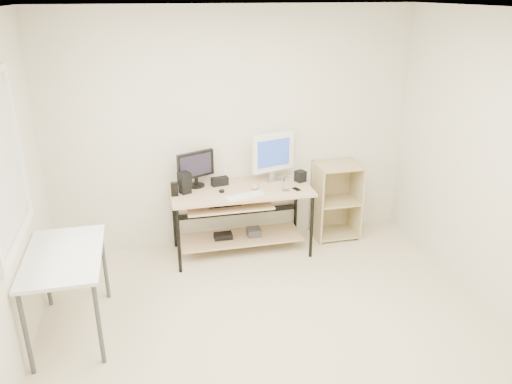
{
  "coord_description": "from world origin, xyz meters",
  "views": [
    {
      "loc": [
        -0.97,
        -3.19,
        2.73
      ],
      "look_at": [
        0.08,
        1.3,
        0.85
      ],
      "focal_mm": 35.0,
      "sensor_mm": 36.0,
      "label": 1
    }
  ],
  "objects_px": {
    "desk": "(239,207)",
    "audio_controller": "(174,189)",
    "white_imac": "(273,154)",
    "shelf_unit": "(335,200)",
    "side_table": "(64,263)",
    "black_monitor": "(196,167)"
  },
  "relations": [
    {
      "from": "desk",
      "to": "black_monitor",
      "type": "xyz_separation_m",
      "value": [
        -0.43,
        0.19,
        0.43
      ]
    },
    {
      "from": "desk",
      "to": "white_imac",
      "type": "height_order",
      "value": "white_imac"
    },
    {
      "from": "shelf_unit",
      "to": "black_monitor",
      "type": "distance_m",
      "value": 1.68
    },
    {
      "from": "shelf_unit",
      "to": "side_table",
      "type": "bearing_deg",
      "value": -156.67
    },
    {
      "from": "desk",
      "to": "audio_controller",
      "type": "xyz_separation_m",
      "value": [
        -0.68,
        -0.03,
        0.29
      ]
    },
    {
      "from": "black_monitor",
      "to": "desk",
      "type": "bearing_deg",
      "value": -47.15
    },
    {
      "from": "shelf_unit",
      "to": "white_imac",
      "type": "bearing_deg",
      "value": 178.59
    },
    {
      "from": "black_monitor",
      "to": "audio_controller",
      "type": "relative_size",
      "value": 2.75
    },
    {
      "from": "side_table",
      "to": "white_imac",
      "type": "height_order",
      "value": "white_imac"
    },
    {
      "from": "side_table",
      "to": "audio_controller",
      "type": "distance_m",
      "value": 1.43
    },
    {
      "from": "shelf_unit",
      "to": "audio_controller",
      "type": "relative_size",
      "value": 6.07
    },
    {
      "from": "black_monitor",
      "to": "audio_controller",
      "type": "bearing_deg",
      "value": -162.03
    },
    {
      "from": "side_table",
      "to": "black_monitor",
      "type": "relative_size",
      "value": 2.45
    },
    {
      "from": "white_imac",
      "to": "audio_controller",
      "type": "height_order",
      "value": "white_imac"
    },
    {
      "from": "desk",
      "to": "audio_controller",
      "type": "height_order",
      "value": "audio_controller"
    },
    {
      "from": "white_imac",
      "to": "shelf_unit",
      "type": "bearing_deg",
      "value": -17.13
    },
    {
      "from": "side_table",
      "to": "audio_controller",
      "type": "xyz_separation_m",
      "value": [
        0.98,
        1.03,
        0.15
      ]
    },
    {
      "from": "desk",
      "to": "shelf_unit",
      "type": "xyz_separation_m",
      "value": [
        1.18,
        0.16,
        -0.09
      ]
    },
    {
      "from": "desk",
      "to": "side_table",
      "type": "height_order",
      "value": "same"
    },
    {
      "from": "side_table",
      "to": "shelf_unit",
      "type": "bearing_deg",
      "value": 23.33
    },
    {
      "from": "side_table",
      "to": "audio_controller",
      "type": "height_order",
      "value": "audio_controller"
    },
    {
      "from": "shelf_unit",
      "to": "white_imac",
      "type": "height_order",
      "value": "white_imac"
    }
  ]
}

